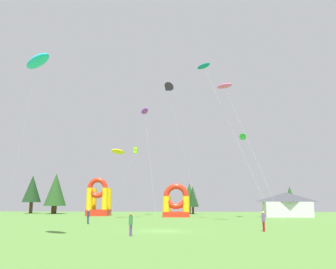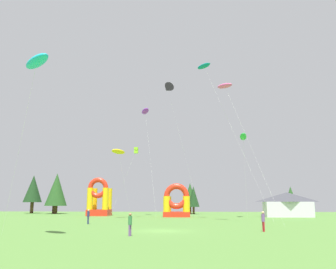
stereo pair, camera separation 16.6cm
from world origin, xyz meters
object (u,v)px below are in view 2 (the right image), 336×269
(kite_purple_parafoil, at_px, (145,111))
(kite_green_parafoil, at_px, (243,137))
(person_far_side, at_px, (263,219))
(inflatable_orange_dome, at_px, (99,201))
(kite_black_delta, at_px, (168,89))
(kite_teal_parafoil, at_px, (204,66))
(kite_cyan_parafoil, at_px, (37,61))
(festival_tent, at_px, (288,205))
(kite_yellow_parafoil, at_px, (118,152))
(kite_lime_box, at_px, (136,151))
(kite_pink_parafoil, at_px, (225,86))
(person_left_edge, at_px, (130,222))
(person_midfield, at_px, (88,215))
(inflatable_yellow_castle, at_px, (177,205))

(kite_purple_parafoil, xyz_separation_m, kite_green_parafoil, (17.28, -6.11, -6.22))
(person_far_side, height_order, inflatable_orange_dome, inflatable_orange_dome)
(kite_black_delta, xyz_separation_m, kite_green_parafoil, (12.54, 1.49, -8.14))
(kite_teal_parafoil, relative_size, person_far_side, 12.79)
(kite_purple_parafoil, bearing_deg, kite_cyan_parafoil, -95.05)
(kite_purple_parafoil, bearing_deg, festival_tent, -2.28)
(kite_purple_parafoil, distance_m, kite_yellow_parafoil, 12.98)
(kite_green_parafoil, bearing_deg, festival_tent, 32.77)
(kite_yellow_parafoil, relative_size, festival_tent, 1.40)
(kite_black_delta, xyz_separation_m, person_far_side, (10.11, -23.68, -20.33))
(kite_cyan_parafoil, height_order, kite_lime_box, kite_cyan_parafoil)
(kite_cyan_parafoil, height_order, inflatable_orange_dome, kite_cyan_parafoil)
(kite_cyan_parafoil, relative_size, kite_pink_parafoil, 0.74)
(kite_cyan_parafoil, bearing_deg, kite_purple_parafoil, 84.95)
(kite_yellow_parafoil, bearing_deg, kite_lime_box, 43.00)
(kite_cyan_parafoil, bearing_deg, kite_black_delta, 75.46)
(kite_purple_parafoil, xyz_separation_m, person_left_edge, (3.51, -35.99, -18.42))
(kite_purple_parafoil, height_order, kite_green_parafoil, kite_purple_parafoil)
(person_midfield, bearing_deg, person_left_edge, -11.84)
(inflatable_orange_dome, relative_size, inflatable_yellow_castle, 1.23)
(person_midfield, xyz_separation_m, inflatable_yellow_castle, (9.89, 20.18, 1.06))
(person_left_edge, bearing_deg, kite_black_delta, 25.56)
(kite_cyan_parafoil, relative_size, inflatable_yellow_castle, 2.42)
(kite_teal_parafoil, distance_m, festival_tent, 28.46)
(kite_cyan_parafoil, bearing_deg, person_midfield, 91.44)
(kite_lime_box, bearing_deg, kite_purple_parafoil, 84.55)
(kite_green_parafoil, distance_m, kite_pink_parafoil, 13.50)
(kite_cyan_parafoil, xyz_separation_m, kite_lime_box, (2.85, 32.76, -2.32))
(kite_green_parafoil, xyz_separation_m, festival_tent, (7.93, 5.10, -11.15))
(kite_black_delta, distance_m, person_left_edge, 34.95)
(inflatable_orange_dome, height_order, inflatable_yellow_castle, inflatable_orange_dome)
(kite_purple_parafoil, height_order, person_left_edge, kite_purple_parafoil)
(person_midfield, height_order, festival_tent, festival_tent)
(person_midfield, relative_size, inflatable_yellow_castle, 0.30)
(kite_pink_parafoil, relative_size, festival_tent, 2.36)
(kite_black_delta, distance_m, person_far_side, 32.81)
(kite_teal_parafoil, distance_m, inflatable_yellow_castle, 24.52)
(kite_purple_parafoil, distance_m, kite_pink_parafoil, 22.36)
(kite_lime_box, distance_m, festival_tent, 27.89)
(kite_black_delta, bearing_deg, kite_purple_parafoil, 122.01)
(kite_teal_parafoil, distance_m, person_left_edge, 31.25)
(person_midfield, bearing_deg, kite_teal_parafoil, 77.58)
(kite_yellow_parafoil, xyz_separation_m, inflatable_orange_dome, (-5.70, 11.10, -7.81))
(festival_tent, bearing_deg, kite_teal_parafoil, -137.46)
(kite_purple_parafoil, bearing_deg, inflatable_yellow_castle, -15.57)
(kite_purple_parafoil, distance_m, inflatable_orange_dome, 19.07)
(kite_lime_box, height_order, person_midfield, kite_lime_box)
(festival_tent, bearing_deg, kite_yellow_parafoil, -164.49)
(person_far_side, xyz_separation_m, person_midfield, (-18.77, 9.43, -0.05))
(person_left_edge, distance_m, festival_tent, 41.18)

